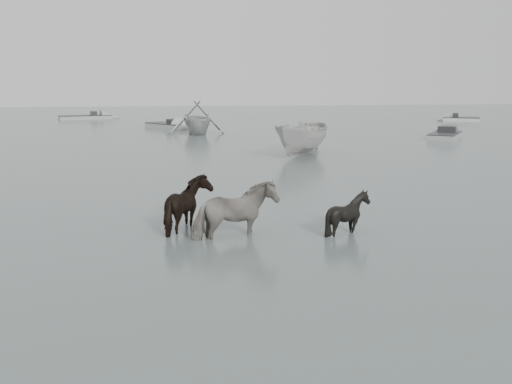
# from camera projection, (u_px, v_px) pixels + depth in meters

# --- Properties ---
(ground) EXTENTS (140.00, 140.00, 0.00)m
(ground) POSITION_uv_depth(u_px,v_px,m) (244.00, 231.00, 14.33)
(ground) COLOR #4D5B58
(ground) RESTS_ON ground
(pony_pinto) EXTENTS (2.22, 1.56, 1.71)m
(pony_pinto) POSITION_uv_depth(u_px,v_px,m) (235.00, 203.00, 13.61)
(pony_pinto) COLOR black
(pony_pinto) RESTS_ON ground
(pony_dark) EXTENTS (1.38, 1.60, 1.57)m
(pony_dark) POSITION_uv_depth(u_px,v_px,m) (189.00, 199.00, 14.40)
(pony_dark) COLOR black
(pony_dark) RESTS_ON ground
(pony_black) EXTENTS (1.37, 1.28, 1.27)m
(pony_black) POSITION_uv_depth(u_px,v_px,m) (348.00, 208.00, 14.06)
(pony_black) COLOR black
(pony_black) RESTS_ON ground
(rowboat_trail) EXTENTS (4.47, 5.04, 2.45)m
(rowboat_trail) POSITION_uv_depth(u_px,v_px,m) (197.00, 116.00, 39.85)
(rowboat_trail) COLOR #A9ACA9
(rowboat_trail) RESTS_ON ground
(boat_small) EXTENTS (4.18, 4.82, 1.81)m
(boat_small) POSITION_uv_depth(u_px,v_px,m) (303.00, 137.00, 28.68)
(boat_small) COLOR #ADADA9
(boat_small) RESTS_ON ground
(skiff_port) EXTENTS (4.35, 5.35, 0.75)m
(skiff_port) POSITION_uv_depth(u_px,v_px,m) (445.00, 133.00, 36.79)
(skiff_port) COLOR gray
(skiff_port) RESTS_ON ground
(skiff_mid) EXTENTS (4.82, 5.40, 0.75)m
(skiff_mid) POSITION_uv_depth(u_px,v_px,m) (168.00, 123.00, 44.95)
(skiff_mid) COLOR #999B99
(skiff_mid) RESTS_ON ground
(skiff_star) EXTENTS (4.58, 3.39, 0.75)m
(skiff_star) POSITION_uv_depth(u_px,v_px,m) (461.00, 117.00, 52.04)
(skiff_star) COLOR #BAB9B5
(skiff_star) RESTS_ON ground
(skiff_far) EXTENTS (6.88, 3.51, 0.75)m
(skiff_far) POSITION_uv_depth(u_px,v_px,m) (85.00, 115.00, 54.90)
(skiff_far) COLOR gray
(skiff_far) RESTS_ON ground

